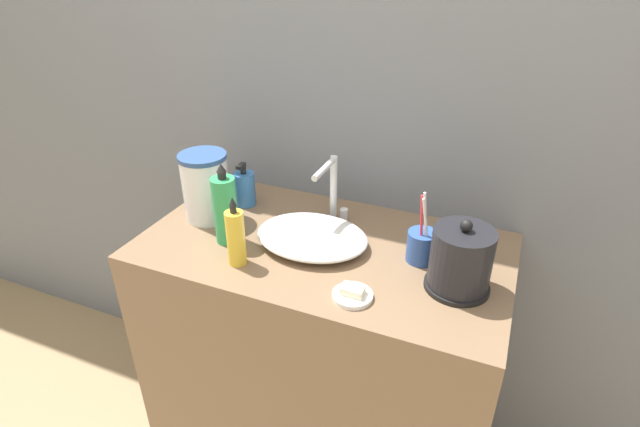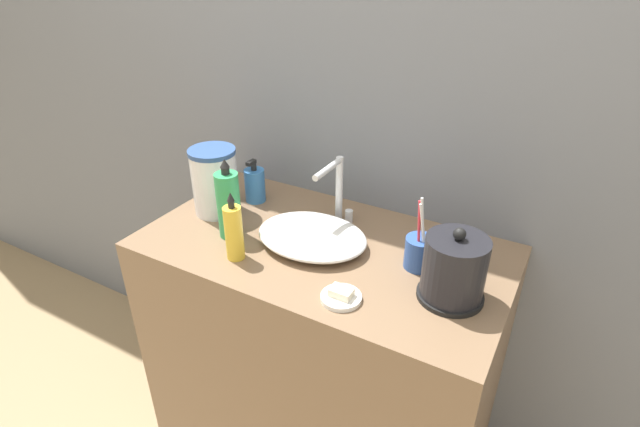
{
  "view_description": "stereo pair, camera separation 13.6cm",
  "coord_description": "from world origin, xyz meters",
  "px_view_note": "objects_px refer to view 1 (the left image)",
  "views": [
    {
      "loc": [
        0.45,
        -0.81,
        1.67
      ],
      "look_at": [
        -0.01,
        0.28,
        1.01
      ],
      "focal_mm": 28.0,
      "sensor_mm": 36.0,
      "label": 1
    },
    {
      "loc": [
        0.58,
        -0.75,
        1.67
      ],
      "look_at": [
        -0.01,
        0.28,
        1.01
      ],
      "focal_mm": 28.0,
      "sensor_mm": 36.0,
      "label": 2
    }
  ],
  "objects_px": {
    "faucet": "(333,187)",
    "shampoo_bottle": "(225,209)",
    "mouthwash_bottle": "(236,237)",
    "water_pitcher": "(206,187)",
    "lotion_bottle": "(245,188)",
    "toothbrush_cup": "(422,245)",
    "electric_kettle": "(460,262)"
  },
  "relations": [
    {
      "from": "electric_kettle",
      "to": "toothbrush_cup",
      "type": "relative_size",
      "value": 0.92
    },
    {
      "from": "faucet",
      "to": "electric_kettle",
      "type": "relative_size",
      "value": 1.07
    },
    {
      "from": "electric_kettle",
      "to": "water_pitcher",
      "type": "bearing_deg",
      "value": 175.33
    },
    {
      "from": "lotion_bottle",
      "to": "faucet",
      "type": "bearing_deg",
      "value": 0.63
    },
    {
      "from": "lotion_bottle",
      "to": "mouthwash_bottle",
      "type": "height_order",
      "value": "mouthwash_bottle"
    },
    {
      "from": "toothbrush_cup",
      "to": "water_pitcher",
      "type": "bearing_deg",
      "value": -178.11
    },
    {
      "from": "shampoo_bottle",
      "to": "water_pitcher",
      "type": "xyz_separation_m",
      "value": [
        -0.13,
        0.09,
        0.0
      ]
    },
    {
      "from": "mouthwash_bottle",
      "to": "water_pitcher",
      "type": "distance_m",
      "value": 0.28
    },
    {
      "from": "mouthwash_bottle",
      "to": "faucet",
      "type": "bearing_deg",
      "value": 63.48
    },
    {
      "from": "mouthwash_bottle",
      "to": "shampoo_bottle",
      "type": "bearing_deg",
      "value": 134.19
    },
    {
      "from": "faucet",
      "to": "shampoo_bottle",
      "type": "bearing_deg",
      "value": -137.53
    },
    {
      "from": "toothbrush_cup",
      "to": "mouthwash_bottle",
      "type": "distance_m",
      "value": 0.49
    },
    {
      "from": "lotion_bottle",
      "to": "shampoo_bottle",
      "type": "height_order",
      "value": "shampoo_bottle"
    },
    {
      "from": "toothbrush_cup",
      "to": "lotion_bottle",
      "type": "height_order",
      "value": "toothbrush_cup"
    },
    {
      "from": "electric_kettle",
      "to": "lotion_bottle",
      "type": "bearing_deg",
      "value": 165.65
    },
    {
      "from": "faucet",
      "to": "water_pitcher",
      "type": "xyz_separation_m",
      "value": [
        -0.36,
        -0.12,
        -0.01
      ]
    },
    {
      "from": "shampoo_bottle",
      "to": "mouthwash_bottle",
      "type": "bearing_deg",
      "value": -45.81
    },
    {
      "from": "electric_kettle",
      "to": "toothbrush_cup",
      "type": "xyz_separation_m",
      "value": [
        -0.11,
        0.08,
        -0.03
      ]
    },
    {
      "from": "faucet",
      "to": "water_pitcher",
      "type": "relative_size",
      "value": 0.99
    },
    {
      "from": "electric_kettle",
      "to": "toothbrush_cup",
      "type": "distance_m",
      "value": 0.14
    },
    {
      "from": "toothbrush_cup",
      "to": "shampoo_bottle",
      "type": "relative_size",
      "value": 0.88
    },
    {
      "from": "shampoo_bottle",
      "to": "lotion_bottle",
      "type": "bearing_deg",
      "value": 107.31
    },
    {
      "from": "faucet",
      "to": "toothbrush_cup",
      "type": "height_order",
      "value": "toothbrush_cup"
    },
    {
      "from": "lotion_bottle",
      "to": "mouthwash_bottle",
      "type": "distance_m",
      "value": 0.33
    },
    {
      "from": "faucet",
      "to": "toothbrush_cup",
      "type": "relative_size",
      "value": 0.98
    },
    {
      "from": "electric_kettle",
      "to": "mouthwash_bottle",
      "type": "distance_m",
      "value": 0.57
    },
    {
      "from": "toothbrush_cup",
      "to": "water_pitcher",
      "type": "xyz_separation_m",
      "value": [
        -0.66,
        -0.02,
        0.06
      ]
    },
    {
      "from": "lotion_bottle",
      "to": "shampoo_bottle",
      "type": "relative_size",
      "value": 0.61
    },
    {
      "from": "faucet",
      "to": "water_pitcher",
      "type": "bearing_deg",
      "value": -161.51
    },
    {
      "from": "electric_kettle",
      "to": "shampoo_bottle",
      "type": "height_order",
      "value": "shampoo_bottle"
    },
    {
      "from": "electric_kettle",
      "to": "mouthwash_bottle",
      "type": "bearing_deg",
      "value": -168.04
    },
    {
      "from": "lotion_bottle",
      "to": "water_pitcher",
      "type": "distance_m",
      "value": 0.14
    }
  ]
}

